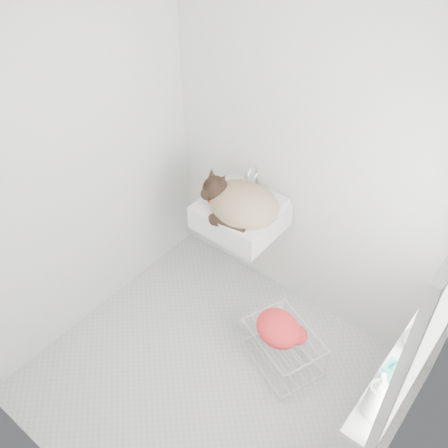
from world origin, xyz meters
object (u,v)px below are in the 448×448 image
Objects in this scene: sink at (240,206)px; bottle_c at (412,346)px; wire_rack at (283,348)px; bottle_a at (371,412)px; cat at (240,203)px; bottle_b at (389,383)px.

sink reaches higher than bottle_c.
sink is 1.00m from wire_rack.
bottle_a reaches higher than bottle_c.
bottle_c is at bearing -9.62° from cat.
sink is 1.04× the size of cat.
bottle_a is 1.23× the size of bottle_b.
sink is 2.28× the size of bottle_a.
bottle_c is at bearing -2.01° from wire_rack.
cat reaches higher than sink.
cat is at bearing 149.75° from bottle_a.
wire_rack is 1.06m from bottle_b.
sink is 1.59m from bottle_a.
bottle_b is at bearing -19.78° from cat.
cat is 1.01m from wire_rack.
cat reaches higher than bottle_a.
bottle_a is at bearing -90.00° from bottle_c.
sink reaches higher than wire_rack.
cat is at bearing 153.40° from wire_rack.
bottle_a is (1.37, -0.81, 0.00)m from sink.
cat is at bearing 155.94° from bottle_b.
cat is at bearing -60.86° from sink.
bottle_a is (1.36, -0.79, -0.04)m from cat.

